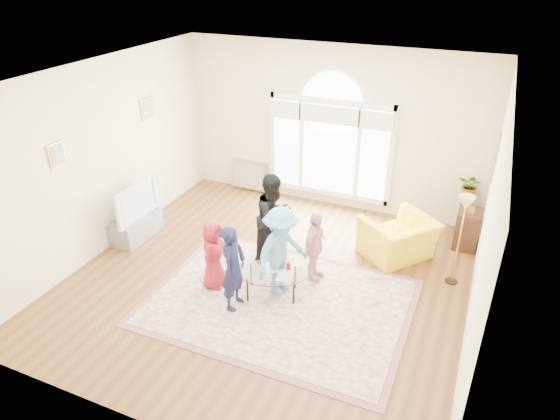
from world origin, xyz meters
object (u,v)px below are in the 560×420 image
at_px(tv_console, 137,226).
at_px(coffee_table, 272,273).
at_px(armchair, 398,238).
at_px(television, 133,200).
at_px(area_rug, 279,302).

relative_size(tv_console, coffee_table, 0.81).
bearing_deg(coffee_table, tv_console, 149.85).
bearing_deg(armchair, television, -36.49).
relative_size(tv_console, armchair, 0.91).
bearing_deg(armchair, area_rug, 3.91).
relative_size(television, armchair, 1.04).
height_order(area_rug, television, television).
xyz_separation_m(television, coffee_table, (2.97, -0.62, -0.35)).
bearing_deg(television, tv_console, 180.00).
bearing_deg(coffee_table, armchair, 32.03).
distance_m(tv_console, coffee_table, 3.04).
height_order(tv_console, armchair, armchair).
xyz_separation_m(television, armchair, (4.48, 1.20, -0.39)).
distance_m(coffee_table, armchair, 2.37).
xyz_separation_m(tv_console, coffee_table, (2.97, -0.62, 0.19)).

